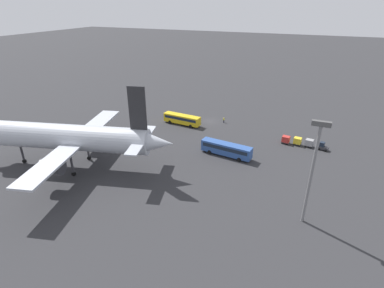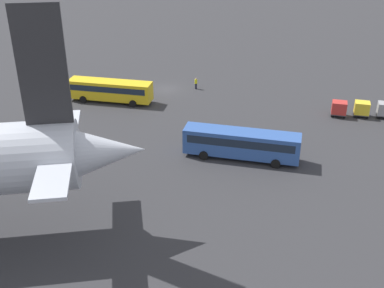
% 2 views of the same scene
% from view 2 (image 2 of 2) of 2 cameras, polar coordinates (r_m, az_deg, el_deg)
% --- Properties ---
extents(ground_plane, '(600.00, 600.00, 0.00)m').
position_cam_2_polar(ground_plane, '(73.87, -3.08, 6.51)').
color(ground_plane, '#2D2D30').
extents(shuttle_bus_near, '(12.12, 3.72, 3.06)m').
position_cam_2_polar(shuttle_bus_near, '(69.44, -9.66, 6.40)').
color(shuttle_bus_near, gold).
rests_on(shuttle_bus_near, ground).
extents(shuttle_bus_far, '(13.01, 4.03, 3.28)m').
position_cam_2_polar(shuttle_bus_far, '(53.34, 5.88, 0.19)').
color(shuttle_bus_far, '#2D5199').
rests_on(shuttle_bus_far, ground).
extents(worker_person, '(0.38, 0.38, 1.74)m').
position_cam_2_polar(worker_person, '(73.63, 0.47, 7.20)').
color(worker_person, '#1E1E2D').
rests_on(worker_person, ground).
extents(cargo_cart_yellow, '(2.21, 1.94, 2.06)m').
position_cam_2_polar(cargo_cart_yellow, '(67.65, 19.49, 4.02)').
color(cargo_cart_yellow, '#38383D').
rests_on(cargo_cart_yellow, ground).
extents(cargo_cart_red, '(2.21, 1.94, 2.06)m').
position_cam_2_polar(cargo_cart_red, '(66.81, 17.04, 4.11)').
color(cargo_cart_red, '#38383D').
rests_on(cargo_cart_red, ground).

